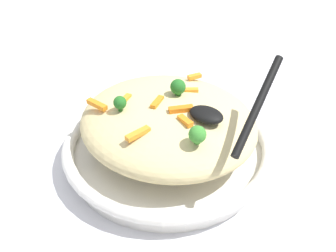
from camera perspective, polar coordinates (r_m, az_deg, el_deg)
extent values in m
plane|color=silver|center=(0.75, 0.00, -4.53)|extent=(2.40, 2.40, 0.00)
cylinder|color=white|center=(0.75, 0.00, -3.78)|extent=(0.34, 0.34, 0.03)
torus|color=white|center=(0.73, 0.00, -2.37)|extent=(0.36, 0.36, 0.02)
torus|color=black|center=(0.73, 0.00, -2.12)|extent=(0.36, 0.36, 0.00)
ellipsoid|color=#DBC689|center=(0.70, 0.00, 0.49)|extent=(0.30, 0.28, 0.08)
cube|color=orange|center=(0.64, 2.34, 0.70)|extent=(0.03, 0.02, 0.01)
cube|color=orange|center=(0.68, -1.48, 3.23)|extent=(0.02, 0.03, 0.01)
cube|color=orange|center=(0.69, -9.62, 2.91)|extent=(0.04, 0.01, 0.01)
cube|color=orange|center=(0.66, 1.79, 2.31)|extent=(0.03, 0.04, 0.01)
cube|color=orange|center=(0.69, -5.95, 3.48)|extent=(0.02, 0.04, 0.01)
cube|color=orange|center=(0.71, 3.10, 4.85)|extent=(0.03, 0.02, 0.01)
cube|color=orange|center=(0.62, -4.11, -1.03)|extent=(0.02, 0.04, 0.01)
cube|color=orange|center=(0.76, 3.61, 6.73)|extent=(0.02, 0.03, 0.01)
cylinder|color=#377928|center=(0.60, 3.97, -2.08)|extent=(0.01, 0.01, 0.01)
sphere|color=#3D8E33|center=(0.60, 4.02, -1.14)|extent=(0.03, 0.03, 0.03)
cylinder|color=#205B1C|center=(0.70, 1.08, 4.57)|extent=(0.01, 0.01, 0.01)
sphere|color=#236B23|center=(0.69, 1.09, 5.44)|extent=(0.03, 0.03, 0.03)
cylinder|color=#205B1C|center=(0.67, -6.47, 2.33)|extent=(0.01, 0.01, 0.01)
sphere|color=#236B23|center=(0.67, -6.53, 3.18)|extent=(0.02, 0.02, 0.02)
ellipsoid|color=black|center=(0.65, 5.41, 1.70)|extent=(0.06, 0.04, 0.02)
cylinder|color=black|center=(0.60, 12.12, 2.82)|extent=(0.03, 0.16, 0.09)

